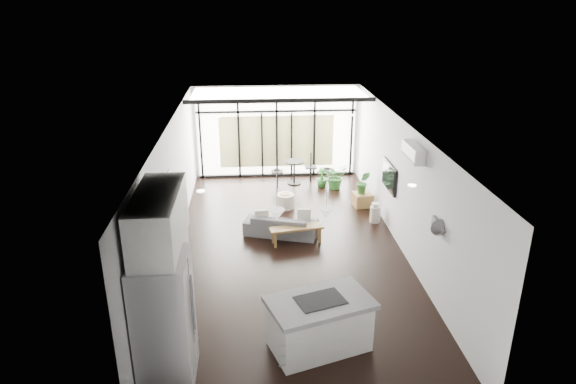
{
  "coord_description": "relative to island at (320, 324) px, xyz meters",
  "views": [
    {
      "loc": [
        -0.79,
        -10.22,
        5.38
      ],
      "look_at": [
        0.0,
        0.3,
        1.25
      ],
      "focal_mm": 32.0,
      "sensor_mm": 36.0,
      "label": 1
    }
  ],
  "objects": [
    {
      "name": "pendant_right",
      "position": [
        0.17,
        0.79,
        1.58
      ],
      "size": [
        0.26,
        0.26,
        0.18
      ],
      "primitive_type": "cone",
      "color": "white",
      "rests_on": "ceiling"
    },
    {
      "name": "wall_right",
      "position": [
        2.27,
        3.44,
        0.96
      ],
      "size": [
        0.02,
        10.0,
        2.8
      ],
      "primitive_type": "cube",
      "color": "silver",
      "rests_on": "ground"
    },
    {
      "name": "ac_unit",
      "position": [
        2.15,
        2.64,
        2.01
      ],
      "size": [
        0.22,
        0.9,
        0.3
      ],
      "primitive_type": "cube",
      "color": "white",
      "rests_on": "wall_right"
    },
    {
      "name": "skylight",
      "position": [
        -0.23,
        7.44,
        2.33
      ],
      "size": [
        4.7,
        1.9,
        0.06
      ],
      "primitive_type": "cube",
      "color": "white",
      "rests_on": "ceiling"
    },
    {
      "name": "appliance_column",
      "position": [
        -2.38,
        0.29,
        0.88
      ],
      "size": [
        0.68,
        0.71,
        2.64
      ],
      "primitive_type": "cube",
      "color": "silver",
      "rests_on": "floor"
    },
    {
      "name": "milk_can",
      "position": [
        2.02,
        4.71,
        -0.19
      ],
      "size": [
        0.29,
        0.29,
        0.51
      ],
      "primitive_type": "cylinder",
      "rotation": [
        0.0,
        0.0,
        0.11
      ],
      "color": "beige",
      "rests_on": "floor"
    },
    {
      "name": "upper_cabinets",
      "position": [
        -2.35,
        -0.06,
        1.91
      ],
      "size": [
        0.62,
        1.75,
        0.86
      ],
      "primitive_type": "cube",
      "color": "silver",
      "rests_on": "wall_left"
    },
    {
      "name": "cooktop",
      "position": [
        -0.0,
        0.0,
        0.45
      ],
      "size": [
        0.86,
        0.71,
        0.01
      ],
      "primitive_type": "cube",
      "rotation": [
        0.0,
        0.0,
        0.32
      ],
      "color": "black",
      "rests_on": "island"
    },
    {
      "name": "pouf",
      "position": [
        -0.14,
        5.79,
        -0.25
      ],
      "size": [
        0.52,
        0.52,
        0.38
      ],
      "primitive_type": "cylinder",
      "rotation": [
        0.0,
        0.0,
        0.09
      ],
      "color": "beige",
      "rests_on": "floor"
    },
    {
      "name": "wall_front",
      "position": [
        -0.23,
        -1.56,
        0.96
      ],
      "size": [
        5.0,
        0.02,
        2.8
      ],
      "primitive_type": "cube",
      "color": "silver",
      "rests_on": "ground"
    },
    {
      "name": "plant_crate",
      "position": [
        1.93,
        5.77,
        0.06
      ],
      "size": [
        0.42,
        0.67,
        0.28
      ],
      "primitive_type": "imported",
      "rotation": [
        0.0,
        0.0,
        -0.12
      ],
      "color": "#276325",
      "rests_on": "crate"
    },
    {
      "name": "neighbour_building",
      "position": [
        -0.23,
        8.39,
        0.66
      ],
      "size": [
        3.5,
        0.02,
        1.6
      ],
      "primitive_type": "cube",
      "color": "#F5EBA3",
      "rests_on": "ground"
    },
    {
      "name": "pendant_left",
      "position": [
        -0.63,
        0.79,
        1.58
      ],
      "size": [
        0.26,
        0.26,
        0.18
      ],
      "primitive_type": "cone",
      "color": "white",
      "rests_on": "ceiling"
    },
    {
      "name": "console_bench",
      "position": [
        -0.03,
        3.72,
        -0.24
      ],
      "size": [
        1.27,
        0.52,
        0.4
      ],
      "primitive_type": "cube",
      "rotation": [
        0.0,
        0.0,
        0.17
      ],
      "color": "brown",
      "rests_on": "floor"
    },
    {
      "name": "crate",
      "position": [
        1.93,
        5.77,
        -0.26
      ],
      "size": [
        0.53,
        0.53,
        0.36
      ],
      "primitive_type": "cube",
      "rotation": [
        0.0,
        0.0,
        0.12
      ],
      "color": "brown",
      "rests_on": "floor"
    },
    {
      "name": "bistro_set",
      "position": [
        0.25,
        7.61,
        -0.1
      ],
      "size": [
        1.54,
        1.02,
        0.69
      ],
      "primitive_type": "cube",
      "rotation": [
        0.0,
        0.0,
        0.34
      ],
      "color": "black",
      "rests_on": "floor"
    },
    {
      "name": "sofa",
      "position": [
        -0.36,
        4.19,
        -0.11
      ],
      "size": [
        1.78,
        0.97,
        0.67
      ],
      "primitive_type": "imported",
      "rotation": [
        0.0,
        0.0,
        2.85
      ],
      "color": "#4C4C4E",
      "rests_on": "floor"
    },
    {
      "name": "floor",
      "position": [
        -0.23,
        3.44,
        -0.44
      ],
      "size": [
        5.0,
        10.0,
        0.0
      ],
      "primitive_type": "cube",
      "color": "black",
      "rests_on": "ground"
    },
    {
      "name": "plant_med",
      "position": [
        1.04,
        7.29,
        -0.28
      ],
      "size": [
        0.56,
        0.67,
        0.33
      ],
      "primitive_type": "imported",
      "rotation": [
        0.0,
        0.0,
        -0.48
      ],
      "color": "#276325",
      "rests_on": "floor"
    },
    {
      "name": "wall_left",
      "position": [
        -2.73,
        3.44,
        0.96
      ],
      "size": [
        0.02,
        10.0,
        2.8
      ],
      "primitive_type": "cube",
      "color": "silver",
      "rests_on": "ground"
    },
    {
      "name": "framed_art",
      "position": [
        -2.7,
        2.94,
        1.11
      ],
      "size": [
        0.04,
        0.7,
        0.9
      ],
      "primitive_type": "cube",
      "color": "black",
      "rests_on": "wall_left"
    },
    {
      "name": "glazing",
      "position": [
        -0.23,
        8.32,
        0.96
      ],
      "size": [
        5.0,
        0.2,
        2.8
      ],
      "primitive_type": "cube",
      "color": "black",
      "rests_on": "ground"
    },
    {
      "name": "wall_back",
      "position": [
        -0.23,
        8.44,
        0.96
      ],
      "size": [
        5.0,
        0.02,
        2.8
      ],
      "primitive_type": "cube",
      "color": "silver",
      "rests_on": "ground"
    },
    {
      "name": "fridge",
      "position": [
        -2.31,
        -0.51,
        0.55
      ],
      "size": [
        0.77,
        0.96,
        1.99
      ],
      "primitive_type": "cube",
      "color": "#ACACB1",
      "rests_on": "floor"
    },
    {
      "name": "plant_tall",
      "position": [
        1.42,
        7.14,
        -0.15
      ],
      "size": [
        0.93,
        0.96,
        0.58
      ],
      "primitive_type": "imported",
      "rotation": [
        0.0,
        0.0,
        0.45
      ],
      "color": "#276325",
      "rests_on": "floor"
    },
    {
      "name": "ceiling",
      "position": [
        -0.23,
        3.44,
        2.36
      ],
      "size": [
        5.0,
        10.0,
        0.0
      ],
      "primitive_type": "cube",
      "color": "white",
      "rests_on": "ground"
    },
    {
      "name": "tv",
      "position": [
        2.23,
        4.44,
        0.86
      ],
      "size": [
        0.05,
        1.1,
        0.65
      ],
      "primitive_type": "cube",
      "color": "black",
      "rests_on": "wall_right"
    },
    {
      "name": "island",
      "position": [
        0.0,
        0.0,
        0.0
      ],
      "size": [
        1.84,
        1.42,
        0.88
      ],
      "primitive_type": "cube",
      "rotation": [
        0.0,
        0.0,
        0.32
      ],
      "color": "silver",
      "rests_on": "floor"
    }
  ]
}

